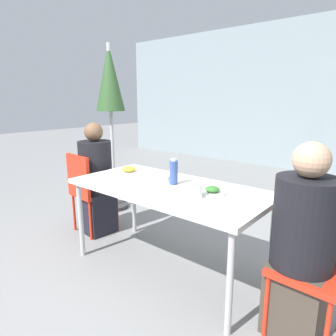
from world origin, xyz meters
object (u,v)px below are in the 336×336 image
(person_left, at_px, (96,182))
(salad_bowl, at_px, (164,178))
(person_right, at_px, (302,249))
(chair_right, at_px, (314,254))
(bottle, at_px, (174,172))
(drinking_cup, at_px, (197,191))
(closed_umbrella, at_px, (110,87))
(chair_left, at_px, (88,187))

(person_left, relative_size, salad_bowl, 7.45)
(person_right, xyz_separation_m, salad_bowl, (-1.20, 0.14, 0.21))
(chair_right, relative_size, bottle, 4.05)
(person_right, distance_m, drinking_cup, 0.76)
(chair_right, distance_m, salad_bowl, 1.28)
(person_right, height_order, bottle, person_right)
(closed_umbrella, height_order, drinking_cup, closed_umbrella)
(person_right, bearing_deg, bottle, -3.49)
(person_left, relative_size, person_right, 0.99)
(person_left, xyz_separation_m, bottle, (1.09, -0.02, 0.29))
(person_right, xyz_separation_m, bottle, (-1.07, 0.11, 0.29))
(chair_right, xyz_separation_m, closed_umbrella, (-2.65, 0.66, 1.07))
(chair_right, bearing_deg, chair_left, 2.85)
(closed_umbrella, bearing_deg, chair_left, -60.64)
(chair_left, relative_size, chair_right, 1.00)
(closed_umbrella, xyz_separation_m, salad_bowl, (1.40, -0.59, -0.81))
(person_right, xyz_separation_m, drinking_cup, (-0.73, -0.06, 0.23))
(person_left, height_order, person_right, person_right)
(person_right, height_order, salad_bowl, person_right)
(person_left, distance_m, closed_umbrella, 1.27)
(person_left, xyz_separation_m, chair_right, (2.21, -0.05, -0.05))
(person_left, xyz_separation_m, person_right, (2.16, -0.13, 0.00))
(drinking_cup, distance_m, salad_bowl, 0.52)
(closed_umbrella, height_order, salad_bowl, closed_umbrella)
(chair_left, height_order, drinking_cup, chair_left)
(chair_right, xyz_separation_m, salad_bowl, (-1.26, 0.06, 0.26))
(chair_right, height_order, drinking_cup, chair_right)
(person_left, bearing_deg, closed_umbrella, 130.49)
(chair_left, bearing_deg, bottle, 7.31)
(salad_bowl, bearing_deg, bottle, -14.63)
(person_right, relative_size, bottle, 5.60)
(chair_left, bearing_deg, chair_right, 5.21)
(chair_right, distance_m, drinking_cup, 0.84)
(person_right, bearing_deg, drinking_cup, 7.09)
(salad_bowl, bearing_deg, person_left, -179.20)
(chair_right, height_order, bottle, bottle)
(chair_right, distance_m, closed_umbrella, 2.94)
(chair_left, xyz_separation_m, salad_bowl, (1.01, 0.09, 0.26))
(chair_left, height_order, chair_right, same)
(chair_left, relative_size, bottle, 4.05)
(closed_umbrella, bearing_deg, bottle, -22.35)
(bottle, bearing_deg, salad_bowl, 165.37)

